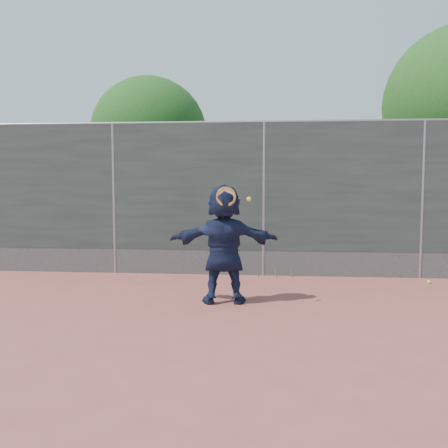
{
  "coord_description": "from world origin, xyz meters",
  "views": [
    {
      "loc": [
        0.12,
        -6.26,
        1.87
      ],
      "look_at": [
        -0.57,
        1.25,
        1.21
      ],
      "focal_mm": 40.0,
      "sensor_mm": 36.0,
      "label": 1
    }
  ],
  "objects": [
    {
      "name": "ground",
      "position": [
        0.0,
        0.0,
        0.0
      ],
      "size": [
        80.0,
        80.0,
        0.0
      ],
      "primitive_type": "plane",
      "color": "#9E4C42",
      "rests_on": "ground"
    },
    {
      "name": "weed_clump",
      "position": [
        0.29,
        3.38,
        0.13
      ],
      "size": [
        0.68,
        0.07,
        0.3
      ],
      "color": "#387226",
      "rests_on": "ground"
    },
    {
      "name": "fence",
      "position": [
        -0.0,
        3.5,
        1.58
      ],
      "size": [
        20.0,
        0.06,
        3.03
      ],
      "color": "#38423D",
      "rests_on": "ground"
    },
    {
      "name": "tree_left",
      "position": [
        -2.85,
        6.55,
        2.94
      ],
      "size": [
        3.15,
        3.0,
        4.53
      ],
      "color": "#382314",
      "rests_on": "ground"
    },
    {
      "name": "ball_ground",
      "position": [
        3.01,
        2.96,
        0.03
      ],
      "size": [
        0.07,
        0.07,
        0.07
      ],
      "primitive_type": "sphere",
      "color": "#CEF235",
      "rests_on": "ground"
    },
    {
      "name": "swing_action",
      "position": [
        -0.49,
        1.04,
        1.61
      ],
      "size": [
        0.52,
        0.17,
        0.51
      ],
      "color": "orange",
      "rests_on": "ground"
    },
    {
      "name": "player",
      "position": [
        -0.57,
        1.25,
        0.91
      ],
      "size": [
        1.73,
        0.71,
        1.82
      ],
      "primitive_type": "imported",
      "rotation": [
        0.0,
        0.0,
        3.25
      ],
      "color": "#161F3E",
      "rests_on": "ground"
    }
  ]
}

